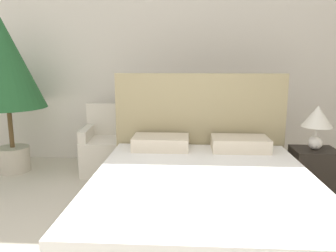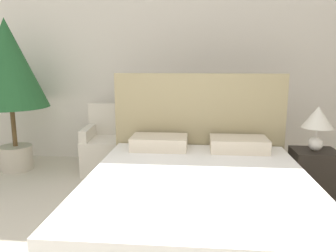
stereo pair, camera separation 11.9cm
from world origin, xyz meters
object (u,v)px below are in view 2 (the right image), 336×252
object	(u,v)px
nightstand	(313,175)
bed	(198,200)
armchair_near_window_right	(177,152)
table_lamp	(318,120)
armchair_near_window_left	(108,150)
side_table	(142,154)
potted_palm	(8,69)

from	to	relation	value
nightstand	bed	bearing A→B (deg)	-146.70
armchair_near_window_right	table_lamp	world-z (taller)	table_lamp
bed	armchair_near_window_right	size ratio (longest dim) A/B	2.44
armchair_near_window_left	side_table	size ratio (longest dim) A/B	1.81
table_lamp	potted_palm	bearing A→B (deg)	169.42
armchair_near_window_right	nightstand	bearing A→B (deg)	-20.68
armchair_near_window_left	side_table	distance (m)	0.48
bed	potted_palm	bearing A→B (deg)	149.03
bed	side_table	world-z (taller)	bed
armchair_near_window_right	nightstand	world-z (taller)	armchair_near_window_right
side_table	armchair_near_window_left	bearing A→B (deg)	176.66
armchair_near_window_left	table_lamp	xyz separation A→B (m)	(2.45, -0.75, 0.59)
armchair_near_window_right	table_lamp	bearing A→B (deg)	-20.87
armchair_near_window_right	potted_palm	xyz separation A→B (m)	(-2.23, -0.06, 1.09)
armchair_near_window_left	side_table	bearing A→B (deg)	-7.39
nightstand	table_lamp	size ratio (longest dim) A/B	1.18
bed	nightstand	distance (m)	1.47
armchair_near_window_left	armchair_near_window_right	bearing A→B (deg)	-4.05
armchair_near_window_left	potted_palm	xyz separation A→B (m)	(-1.27, -0.06, 1.09)
nightstand	side_table	bearing A→B (deg)	159.95
table_lamp	bed	bearing A→B (deg)	-146.65
armchair_near_window_right	potted_palm	size ratio (longest dim) A/B	0.44
armchair_near_window_left	table_lamp	distance (m)	2.63
nightstand	table_lamp	world-z (taller)	table_lamp
potted_palm	nightstand	size ratio (longest dim) A/B	3.66
potted_palm	nightstand	xyz separation A→B (m)	(3.73, -0.69, -1.11)
armchair_near_window_left	side_table	world-z (taller)	armchair_near_window_left
armchair_near_window_left	nightstand	bearing A→B (deg)	-21.04
armchair_near_window_left	armchair_near_window_right	xyz separation A→B (m)	(0.95, -0.00, 0.00)
bed	potted_palm	distance (m)	3.11
bed	armchair_near_window_right	world-z (taller)	bed
bed	armchair_near_window_left	world-z (taller)	bed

